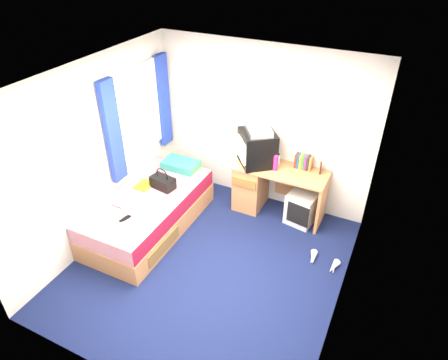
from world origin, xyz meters
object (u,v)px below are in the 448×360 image
at_px(bed, 149,212).
at_px(crt_tv, 257,148).
at_px(picture_frame, 321,168).
at_px(desk, 262,185).
at_px(pink_water_bottle, 275,163).
at_px(storage_cube, 302,208).
at_px(pillow, 181,165).
at_px(colour_swatch_fan, 121,221).
at_px(handbag, 163,182).
at_px(white_heels, 323,262).
at_px(magazine, 145,185).
at_px(remote_control, 125,219).
at_px(vcr, 258,129).
at_px(towel, 147,213).
at_px(water_bottle, 118,204).
at_px(aerosol_can, 278,160).

distance_m(bed, crt_tv, 1.76).
bearing_deg(picture_frame, desk, 177.56).
bearing_deg(pink_water_bottle, storage_cube, -1.79).
distance_m(pillow, colour_swatch_fan, 1.43).
xyz_separation_m(bed, pink_water_bottle, (1.44, 1.08, 0.59)).
distance_m(desk, crt_tv, 0.60).
bearing_deg(handbag, bed, -98.40).
bearing_deg(white_heels, magazine, -176.74).
height_order(magazine, remote_control, remote_control).
xyz_separation_m(picture_frame, handbag, (-1.93, -1.02, -0.19)).
bearing_deg(magazine, vcr, 35.85).
bearing_deg(picture_frame, handbag, -165.63).
bearing_deg(bed, colour_swatch_fan, -87.66).
height_order(handbag, towel, handbag).
height_order(crt_tv, vcr, vcr).
relative_size(bed, white_heels, 4.97).
bearing_deg(desk, towel, -123.30).
bearing_deg(handbag, vcr, 49.45).
relative_size(vcr, pink_water_bottle, 2.09).
xyz_separation_m(crt_tv, white_heels, (1.28, -0.80, -0.96)).
bearing_deg(storage_cube, pillow, -163.19).
xyz_separation_m(handbag, water_bottle, (-0.30, -0.62, -0.06)).
bearing_deg(pillow, picture_frame, 12.92).
relative_size(pillow, desk, 0.41).
height_order(desk, handbag, handbag).
height_order(pink_water_bottle, towel, pink_water_bottle).
relative_size(picture_frame, aerosol_can, 0.81).
distance_m(water_bottle, remote_control, 0.31).
height_order(desk, pink_water_bottle, pink_water_bottle).
bearing_deg(picture_frame, colour_swatch_fan, -150.11).
bearing_deg(vcr, bed, -80.50).
relative_size(pillow, white_heels, 1.32).
relative_size(handbag, white_heels, 0.91).
distance_m(pillow, aerosol_can, 1.47).
relative_size(pink_water_bottle, colour_swatch_fan, 0.97).
relative_size(picture_frame, handbag, 0.38).
relative_size(aerosol_can, magazine, 0.62).
height_order(storage_cube, white_heels, storage_cube).
distance_m(pink_water_bottle, aerosol_can, 0.13).
distance_m(vcr, remote_control, 2.13).
bearing_deg(pink_water_bottle, handbag, -149.00).
bearing_deg(colour_swatch_fan, pillow, 89.51).
bearing_deg(handbag, magazine, -155.05).
bearing_deg(storage_cube, handbag, -146.41).
distance_m(desk, colour_swatch_fan, 2.13).
distance_m(towel, colour_swatch_fan, 0.34).
bearing_deg(colour_swatch_fan, magazine, 104.29).
height_order(storage_cube, crt_tv, crt_tv).
bearing_deg(aerosol_can, towel, -126.91).
height_order(vcr, aerosol_can, vcr).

